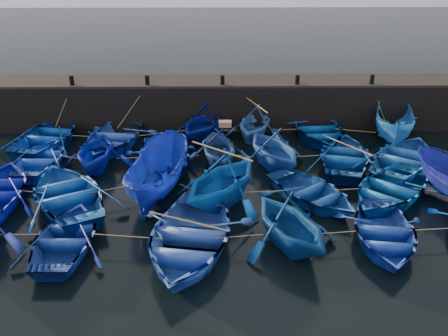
{
  "coord_description": "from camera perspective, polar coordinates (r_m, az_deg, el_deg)",
  "views": [
    {
      "loc": [
        -0.27,
        -16.39,
        9.97
      ],
      "look_at": [
        0.0,
        3.2,
        0.7
      ],
      "focal_mm": 40.0,
      "sensor_mm": 36.0,
      "label": 1
    }
  ],
  "objects": [
    {
      "name": "quay_top",
      "position": [
        27.89,
        -0.21,
        9.92
      ],
      "size": [
        26.0,
        2.5,
        0.12
      ],
      "primitive_type": "cube",
      "color": "black",
      "rests_on": "quay_wall"
    },
    {
      "name": "bollard_2",
      "position": [
        26.94,
        -0.19,
        10.04
      ],
      "size": [
        0.24,
        0.24,
        0.5
      ],
      "primitive_type": "cylinder",
      "color": "black",
      "rests_on": "quay_top"
    },
    {
      "name": "boat_7",
      "position": [
        23.55,
        -14.45,
        2.06
      ],
      "size": [
        3.25,
        3.77,
        1.97
      ],
      "primitive_type": "imported",
      "rotation": [
        0.0,
        0.0,
        3.14
      ],
      "color": "#041890",
      "rests_on": "ground"
    },
    {
      "name": "boat_10",
      "position": [
        23.03,
        5.73,
        2.4
      ],
      "size": [
        4.72,
        5.01,
        2.1
      ],
      "primitive_type": "imported",
      "rotation": [
        0.0,
        0.0,
        3.54
      ],
      "color": "#1B49A1",
      "rests_on": "ground"
    },
    {
      "name": "boat_0",
      "position": [
        27.17,
        -19.41,
        3.54
      ],
      "size": [
        4.74,
        5.9,
        1.09
      ],
      "primitive_type": "imported",
      "rotation": [
        0.0,
        0.0,
        2.94
      ],
      "color": "navy",
      "rests_on": "ground"
    },
    {
      "name": "boat_2",
      "position": [
        26.14,
        -2.4,
        5.28
      ],
      "size": [
        4.69,
        4.94,
        2.04
      ],
      "primitive_type": "imported",
      "rotation": [
        0.0,
        0.0,
        -0.44
      ],
      "color": "#000F74",
      "rests_on": "ground"
    },
    {
      "name": "bollard_0",
      "position": [
        28.03,
        -17.01,
        9.55
      ],
      "size": [
        0.24,
        0.24,
        0.5
      ],
      "primitive_type": "cylinder",
      "color": "black",
      "rests_on": "quay_top"
    },
    {
      "name": "bollard_1",
      "position": [
        27.2,
        -8.78,
        9.9
      ],
      "size": [
        0.24,
        0.24,
        0.5
      ],
      "primitive_type": "cylinder",
      "color": "black",
      "rests_on": "quay_top"
    },
    {
      "name": "boat_6",
      "position": [
        24.8,
        -20.13,
        1.1
      ],
      "size": [
        3.23,
        4.4,
        0.89
      ],
      "primitive_type": "imported",
      "rotation": [
        0.0,
        0.0,
        3.1
      ],
      "color": "blue",
      "rests_on": "ground"
    },
    {
      "name": "wooden_crate",
      "position": [
        22.71,
        0.13,
        5.07
      ],
      "size": [
        0.57,
        0.39,
        0.25
      ],
      "primitive_type": "cube",
      "color": "#956841",
      "rests_on": "boat_9"
    },
    {
      "name": "boat_8",
      "position": [
        23.23,
        -6.87,
        1.11
      ],
      "size": [
        4.51,
        5.59,
        1.03
      ],
      "primitive_type": "imported",
      "rotation": [
        0.0,
        0.0,
        0.21
      ],
      "color": "#0A2FC5",
      "rests_on": "ground"
    },
    {
      "name": "boat_23",
      "position": [
        17.23,
        7.58,
        -6.14
      ],
      "size": [
        4.78,
        5.04,
        2.08
      ],
      "primitive_type": "imported",
      "rotation": [
        0.0,
        0.0,
        0.44
      ],
      "color": "navy",
      "rests_on": "ground"
    },
    {
      "name": "boat_5",
      "position": [
        27.3,
        18.92,
        4.72
      ],
      "size": [
        3.3,
        5.47,
        1.98
      ],
      "primitive_type": "imported",
      "rotation": [
        0.0,
        0.0,
        -0.29
      ],
      "color": "blue",
      "rests_on": "ground"
    },
    {
      "name": "loose_oars",
      "position": [
        21.22,
        4.06,
        2.19
      ],
      "size": [
        9.26,
        12.33,
        1.36
      ],
      "color": "#99724C",
      "rests_on": "ground"
    },
    {
      "name": "boat_12",
      "position": [
        24.54,
        19.96,
        1.14
      ],
      "size": [
        6.14,
        6.5,
        1.1
      ],
      "primitive_type": "imported",
      "rotation": [
        0.0,
        0.0,
        2.53
      ],
      "color": "#1955A9",
      "rests_on": "ground"
    },
    {
      "name": "boat_16",
      "position": [
        19.7,
        -0.28,
        -1.23
      ],
      "size": [
        5.69,
        5.82,
        2.33
      ],
      "primitive_type": "imported",
      "rotation": [
        0.0,
        0.0,
        -0.63
      ],
      "color": "#054AA2",
      "rests_on": "ground"
    },
    {
      "name": "boat_9",
      "position": [
        23.12,
        -0.62,
        2.47
      ],
      "size": [
        3.74,
        4.18,
        1.98
      ],
      "primitive_type": "imported",
      "rotation": [
        0.0,
        0.0,
        3.28
      ],
      "color": "navy",
      "rests_on": "ground"
    },
    {
      "name": "boat_21",
      "position": [
        18.23,
        -17.51,
        -7.49
      ],
      "size": [
        3.12,
        4.33,
        0.89
      ],
      "primitive_type": "imported",
      "rotation": [
        0.0,
        0.0,
        3.13
      ],
      "color": "navy",
      "rests_on": "ground"
    },
    {
      "name": "boat_1",
      "position": [
        26.07,
        -12.56,
        3.49
      ],
      "size": [
        4.62,
        5.81,
        1.08
      ],
      "primitive_type": "imported",
      "rotation": [
        0.0,
        0.0,
        -0.18
      ],
      "color": "blue",
      "rests_on": "ground"
    },
    {
      "name": "mooring_ropes",
      "position": [
        23.2,
        -0.18,
        2.24
      ],
      "size": [
        17.88,
        11.62,
        2.1
      ],
      "color": "tan",
      "rests_on": "ground"
    },
    {
      "name": "boat_22",
      "position": [
        17.14,
        -4.07,
        -7.89
      ],
      "size": [
        5.05,
        6.4,
        1.2
      ],
      "primitive_type": "imported",
      "rotation": [
        0.0,
        0.0,
        -0.17
      ],
      "color": "blue",
      "rests_on": "ground"
    },
    {
      "name": "bollard_4",
      "position": [
        28.18,
        16.54,
        9.69
      ],
      "size": [
        0.24,
        0.24,
        0.5
      ],
      "primitive_type": "cylinder",
      "color": "black",
      "rests_on": "quay_top"
    },
    {
      "name": "boat_18",
      "position": [
        21.42,
        18.45,
        -2.25
      ],
      "size": [
        6.06,
        6.2,
        1.05
      ],
      "primitive_type": "imported",
      "rotation": [
        0.0,
        0.0,
        -0.72
      ],
      "color": "#0B539A",
      "rests_on": "ground"
    },
    {
      "name": "boat_24",
      "position": [
        18.45,
        17.84,
        -7.05
      ],
      "size": [
        3.81,
        4.91,
        0.93
      ],
      "primitive_type": "imported",
      "rotation": [
        0.0,
        0.0,
        -0.14
      ],
      "color": "#1B3DA4",
      "rests_on": "ground"
    },
    {
      "name": "boat_4",
      "position": [
        26.95,
        10.69,
        4.37
      ],
      "size": [
        4.04,
        5.39,
        1.07
      ],
      "primitive_type": "imported",
      "rotation": [
        0.0,
        0.0,
        0.07
      ],
      "color": "navy",
      "rests_on": "ground"
    },
    {
      "name": "ground",
      "position": [
        19.18,
        0.13,
        -5.99
      ],
      "size": [
        120.0,
        120.0,
        0.0
      ],
      "primitive_type": "plane",
      "color": "black",
      "rests_on": "ground"
    },
    {
      "name": "boat_11",
      "position": [
        24.03,
        13.72,
        1.39
      ],
      "size": [
        4.68,
        5.69,
        1.03
      ],
      "primitive_type": "imported",
      "rotation": [
        0.0,
        0.0,
        2.89
      ],
      "color": "navy",
      "rests_on": "ground"
    },
    {
      "name": "boat_14",
      "position": [
        20.89,
        -17.46,
        -2.72
      ],
      "size": [
        6.0,
        6.62,
        1.13
      ],
      "primitive_type": "imported",
      "rotation": [
        0.0,
        0.0,
        3.64
      ],
      "color": "#0F46A5",
      "rests_on": "ground"
    },
    {
      "name": "boat_3",
      "position": [
        26.23,
        3.54,
        5.22
      ],
      "size": [
        4.14,
        4.48,
        1.95
      ],
      "primitive_type": "imported",
      "rotation": [
        0.0,
        0.0,
        -0.3
      ],
      "color": "blue",
      "rests_on": "ground"
    },
    {
      "name": "boat_17",
      "position": [
        20.51,
        10.08,
        -2.74
      ],
      "size": [
        5.11,
        5.42,
        0.91
      ],
      "primitive_type": "imported",
      "rotation": [
        0.0,
        0.0,
        0.61
      ],
      "color": "navy",
      "rests_on": "ground"
    },
    {
      "name": "quay_wall",
      "position": [
        28.27,
        -0.21,
        7.36
      ],
      "size": [
        26.0,
        2.5,
        2.5
      ],
      "primitive_type": "cube",
      "color": "black",
      "rests_on": "ground"
    },
    {
      "name": "bollard_3",
      "position": [
        27.28,
        8.37,
        9.97
      ],
      "size": [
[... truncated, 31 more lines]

